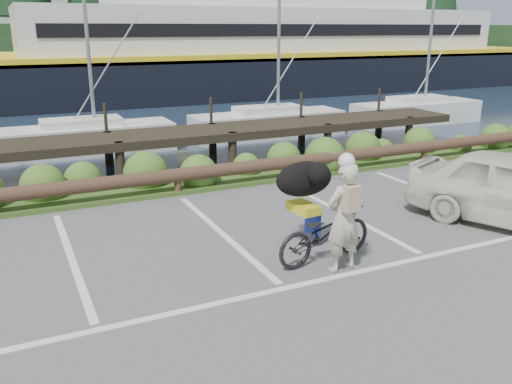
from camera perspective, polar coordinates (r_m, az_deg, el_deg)
ground at (r=8.14m, az=1.66°, el=-8.98°), size 72.00×72.00×0.00m
harbor_backdrop at (r=85.09m, az=-23.35°, el=13.18°), size 170.00×160.00×30.00m
vegetation_strip at (r=12.77m, az=-9.14°, el=0.77°), size 34.00×1.60×0.10m
log_rail at (r=12.14m, az=-8.19°, el=-0.29°), size 32.00×0.30×0.60m
bicycle at (r=8.59m, az=7.28°, el=-4.32°), size 1.83×0.84×0.93m
cyclist at (r=8.16m, az=9.22°, el=-2.69°), size 0.66×0.48×1.69m
dog at (r=8.77m, az=5.10°, el=1.38°), size 0.61×1.05×0.58m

